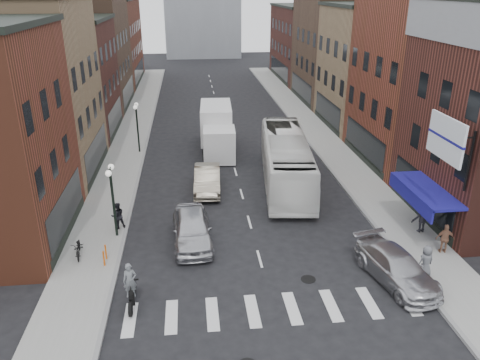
% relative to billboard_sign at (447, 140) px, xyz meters
% --- Properties ---
extents(ground, '(160.00, 160.00, 0.00)m').
position_rel_billboard_sign_xyz_m(ground, '(-8.59, -0.50, -6.13)').
color(ground, black).
rests_on(ground, ground).
extents(sidewalk_left, '(3.00, 74.00, 0.15)m').
position_rel_billboard_sign_xyz_m(sidewalk_left, '(-17.09, 21.50, -6.06)').
color(sidewalk_left, gray).
rests_on(sidewalk_left, ground).
extents(sidewalk_right, '(3.00, 74.00, 0.15)m').
position_rel_billboard_sign_xyz_m(sidewalk_right, '(-0.09, 21.50, -6.06)').
color(sidewalk_right, gray).
rests_on(sidewalk_right, ground).
extents(curb_left, '(0.20, 74.00, 0.16)m').
position_rel_billboard_sign_xyz_m(curb_left, '(-15.59, 21.50, -6.13)').
color(curb_left, gray).
rests_on(curb_left, ground).
extents(curb_right, '(0.20, 74.00, 0.16)m').
position_rel_billboard_sign_xyz_m(curb_right, '(-1.59, 21.50, -6.13)').
color(curb_right, gray).
rests_on(curb_right, ground).
extents(crosswalk_stripes, '(12.00, 2.20, 0.01)m').
position_rel_billboard_sign_xyz_m(crosswalk_stripes, '(-8.59, -3.50, -6.13)').
color(crosswalk_stripes, silver).
rests_on(crosswalk_stripes, ground).
extents(bldg_left_mid_a, '(10.30, 10.20, 12.30)m').
position_rel_billboard_sign_xyz_m(bldg_left_mid_a, '(-23.58, 13.50, 0.02)').
color(bldg_left_mid_a, '#997854').
rests_on(bldg_left_mid_a, ground).
extents(bldg_left_mid_b, '(10.30, 10.20, 10.30)m').
position_rel_billboard_sign_xyz_m(bldg_left_mid_b, '(-23.58, 23.50, -0.98)').
color(bldg_left_mid_b, '#472019').
rests_on(bldg_left_mid_b, ground).
extents(bldg_left_far_a, '(10.30, 12.20, 13.30)m').
position_rel_billboard_sign_xyz_m(bldg_left_far_a, '(-23.58, 34.50, 0.52)').
color(bldg_left_far_a, '#4F3727').
rests_on(bldg_left_far_a, ground).
extents(bldg_left_far_b, '(10.30, 16.20, 11.30)m').
position_rel_billboard_sign_xyz_m(bldg_left_far_b, '(-23.58, 48.50, -0.48)').
color(bldg_left_far_b, brown).
rests_on(bldg_left_far_b, ground).
extents(bldg_right_mid_a, '(10.30, 10.20, 14.30)m').
position_rel_billboard_sign_xyz_m(bldg_right_mid_a, '(6.41, 13.50, 1.02)').
color(bldg_right_mid_a, brown).
rests_on(bldg_right_mid_a, ground).
extents(bldg_right_mid_b, '(10.30, 10.20, 11.30)m').
position_rel_billboard_sign_xyz_m(bldg_right_mid_b, '(6.41, 23.50, -0.48)').
color(bldg_right_mid_b, '#997854').
rests_on(bldg_right_mid_b, ground).
extents(bldg_right_far_a, '(10.30, 12.20, 12.30)m').
position_rel_billboard_sign_xyz_m(bldg_right_far_a, '(6.41, 34.50, 0.02)').
color(bldg_right_far_a, '#4F3727').
rests_on(bldg_right_far_a, ground).
extents(bldg_right_far_b, '(10.30, 16.20, 10.30)m').
position_rel_billboard_sign_xyz_m(bldg_right_far_b, '(6.41, 48.50, -0.98)').
color(bldg_right_far_b, '#472019').
rests_on(bldg_right_far_b, ground).
extents(awning_blue, '(1.80, 5.00, 0.78)m').
position_rel_billboard_sign_xyz_m(awning_blue, '(0.34, 2.00, -3.50)').
color(awning_blue, navy).
rests_on(awning_blue, ground).
extents(billboard_sign, '(1.52, 3.00, 3.70)m').
position_rel_billboard_sign_xyz_m(billboard_sign, '(0.00, 0.00, 0.00)').
color(billboard_sign, black).
rests_on(billboard_sign, ground).
extents(streetlamp_near, '(0.32, 1.22, 4.11)m').
position_rel_billboard_sign_xyz_m(streetlamp_near, '(-15.99, 3.50, -3.22)').
color(streetlamp_near, black).
rests_on(streetlamp_near, ground).
extents(streetlamp_far, '(0.32, 1.22, 4.11)m').
position_rel_billboard_sign_xyz_m(streetlamp_far, '(-15.99, 17.50, -3.22)').
color(streetlamp_far, black).
rests_on(streetlamp_far, ground).
extents(bike_rack, '(0.08, 0.68, 0.80)m').
position_rel_billboard_sign_xyz_m(bike_rack, '(-16.19, 0.80, -5.58)').
color(bike_rack, '#D8590C').
rests_on(bike_rack, sidewalk_left).
extents(box_truck, '(2.79, 8.33, 3.58)m').
position_rel_billboard_sign_xyz_m(box_truck, '(-9.60, 17.62, -4.37)').
color(box_truck, silver).
rests_on(box_truck, ground).
extents(motorcycle_rider, '(0.61, 2.05, 2.08)m').
position_rel_billboard_sign_xyz_m(motorcycle_rider, '(-14.56, -2.57, -5.16)').
color(motorcycle_rider, black).
rests_on(motorcycle_rider, ground).
extents(transit_bus, '(4.28, 12.48, 3.41)m').
position_rel_billboard_sign_xyz_m(transit_bus, '(-5.37, 10.03, -4.43)').
color(transit_bus, white).
rests_on(transit_bus, ground).
extents(sedan_left_near, '(2.22, 5.06, 1.70)m').
position_rel_billboard_sign_xyz_m(sedan_left_near, '(-11.92, 2.50, -5.29)').
color(sedan_left_near, silver).
rests_on(sedan_left_near, ground).
extents(sedan_left_far, '(1.94, 4.91, 1.59)m').
position_rel_billboard_sign_xyz_m(sedan_left_far, '(-10.80, 9.35, -5.34)').
color(sedan_left_far, '#ACA18C').
rests_on(sedan_left_far, ground).
extents(curb_car, '(3.05, 5.32, 1.45)m').
position_rel_billboard_sign_xyz_m(curb_car, '(-2.62, -2.06, -5.41)').
color(curb_car, '#BABABF').
rests_on(curb_car, ground).
extents(parked_bicycle, '(0.85, 1.76, 0.89)m').
position_rel_billboard_sign_xyz_m(parked_bicycle, '(-17.59, 1.58, -5.54)').
color(parked_bicycle, black).
rests_on(parked_bicycle, sidewalk_left).
extents(ped_left_solo, '(0.85, 0.68, 1.52)m').
position_rel_billboard_sign_xyz_m(ped_left_solo, '(-15.99, 4.34, -5.22)').
color(ped_left_solo, black).
rests_on(ped_left_solo, sidewalk_left).
extents(ped_right_a, '(1.24, 0.73, 1.82)m').
position_rel_billboard_sign_xyz_m(ped_right_a, '(0.60, 2.09, -5.07)').
color(ped_right_a, black).
rests_on(ped_right_a, sidewalk_right).
extents(ped_right_b, '(0.98, 0.60, 1.57)m').
position_rel_billboard_sign_xyz_m(ped_right_b, '(0.74, -0.12, -5.20)').
color(ped_right_b, '#91624A').
rests_on(ped_right_b, sidewalk_right).
extents(ped_right_c, '(0.84, 0.63, 1.55)m').
position_rel_billboard_sign_xyz_m(ped_right_c, '(-1.19, -1.98, -5.21)').
color(ped_right_c, '#585A5F').
rests_on(ped_right_c, sidewalk_right).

